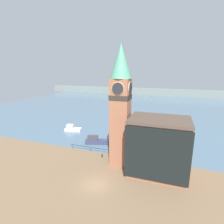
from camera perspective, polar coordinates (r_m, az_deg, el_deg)
ground_plane at (r=31.26m, az=-5.20°, el=-22.60°), size 160.00×160.00×0.00m
water at (r=96.22m, az=12.36°, el=2.17°), size 160.00×120.00×0.00m
far_shoreline at (r=135.20m, az=14.51°, el=6.33°), size 180.00×3.00×5.00m
pier_railing at (r=41.44m, az=-7.02°, el=-11.50°), size 10.35×0.08×1.09m
clock_tower at (r=32.75m, az=2.81°, el=2.68°), size 3.91×3.91×23.02m
pier_building at (r=32.70m, az=14.80°, el=-10.78°), size 10.41×7.57×10.34m
boat_near at (r=45.38m, az=-5.22°, el=-9.34°), size 6.14×3.24×2.23m
boat_far at (r=56.04m, az=-12.85°, el=-5.24°), size 5.28×2.94×1.99m
mooring_bollard_near at (r=38.94m, az=-3.24°, el=-13.93°), size 0.33×0.33×0.86m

